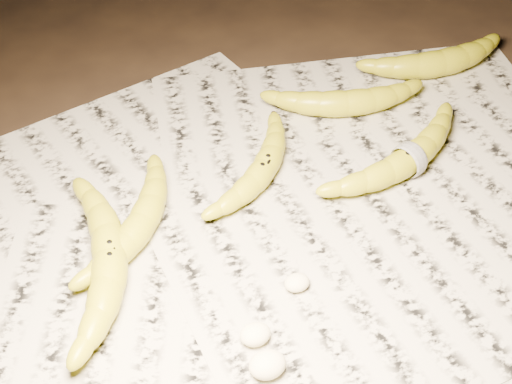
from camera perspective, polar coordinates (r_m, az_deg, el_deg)
name	(u,v)px	position (r m, az deg, el deg)	size (l,w,h in m)	color
ground	(293,240)	(0.84, 3.01, -3.89)	(3.00, 3.00, 0.00)	black
newspaper_patch	(273,226)	(0.85, 1.34, -2.71)	(0.90, 0.70, 0.01)	#ADA894
banana_left_a	(109,257)	(0.80, -11.66, -5.15)	(0.23, 0.07, 0.04)	gold
banana_left_b	(141,221)	(0.84, -9.18, -2.30)	(0.19, 0.06, 0.04)	gold
banana_center	(264,167)	(0.90, 0.61, 2.04)	(0.18, 0.05, 0.03)	gold
banana_taped	(409,158)	(0.93, 12.15, 2.69)	(0.22, 0.06, 0.04)	gold
banana_upper_a	(346,101)	(1.01, 7.24, 7.23)	(0.20, 0.06, 0.04)	gold
banana_upper_b	(440,61)	(1.11, 14.53, 10.12)	(0.20, 0.07, 0.04)	gold
measuring_tape	(409,158)	(0.93, 12.15, 2.69)	(0.05, 0.05, 0.00)	white
flesh_chunk_a	(267,363)	(0.72, 0.92, -13.49)	(0.04, 0.03, 0.02)	beige
flesh_chunk_b	(255,332)	(0.74, -0.06, -11.15)	(0.03, 0.03, 0.02)	beige
flesh_chunk_c	(297,280)	(0.78, 3.31, -7.06)	(0.03, 0.02, 0.02)	beige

